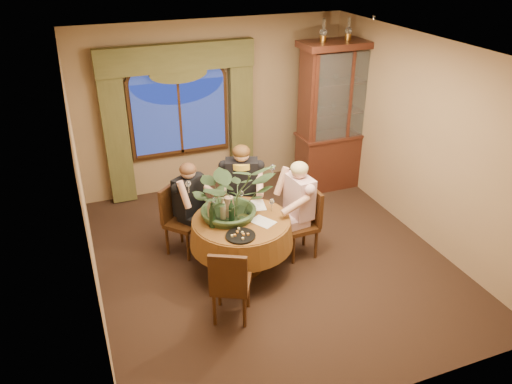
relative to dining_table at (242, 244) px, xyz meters
name	(u,v)px	position (x,y,z in m)	size (l,w,h in m)	color
floor	(270,257)	(0.44, 0.08, -0.38)	(5.00, 5.00, 0.00)	black
wall_back	(214,106)	(0.44, 2.58, 1.02)	(4.50, 4.50, 0.00)	#8F7350
wall_right	(422,141)	(2.69, 0.08, 1.02)	(5.00, 5.00, 0.00)	#8F7350
ceiling	(274,50)	(0.44, 0.08, 2.42)	(5.00, 5.00, 0.00)	white
window	(180,118)	(-0.16, 2.51, 0.92)	(1.62, 0.10, 1.32)	navy
arched_transom	(176,69)	(-0.16, 2.51, 1.71)	(1.60, 0.06, 0.44)	navy
drapery_left	(116,134)	(-1.19, 2.46, 0.80)	(0.38, 0.14, 2.32)	#484723
drapery_right	(241,118)	(0.87, 2.46, 0.80)	(0.38, 0.14, 2.32)	#484723
swag_valance	(177,57)	(-0.16, 2.43, 1.90)	(2.45, 0.16, 0.42)	#484723
dining_table	(242,244)	(0.00, 0.00, 0.00)	(1.33, 1.33, 0.75)	#8D3413
china_cabinet	(341,116)	(2.40, 1.78, 0.86)	(1.53, 0.60, 2.48)	#35160F
oil_lamp_left	(324,30)	(1.97, 1.78, 2.27)	(0.11, 0.11, 0.34)	#A5722D
oil_lamp_center	(349,29)	(2.40, 1.78, 2.27)	(0.11, 0.11, 0.34)	#A5722D
oil_lamp_right	(373,27)	(2.84, 1.78, 2.27)	(0.11, 0.11, 0.34)	#A5722D
chair_right	(300,224)	(0.84, 0.03, 0.10)	(0.42, 0.42, 0.96)	black
chair_back_right	(244,204)	(0.33, 0.81, 0.10)	(0.42, 0.42, 0.96)	black
chair_back	(183,221)	(-0.61, 0.66, 0.10)	(0.42, 0.42, 0.96)	black
chair_front_left	(231,282)	(-0.42, -0.83, 0.10)	(0.42, 0.42, 0.96)	black
person_pink	(299,208)	(0.85, 0.10, 0.31)	(0.49, 0.45, 1.37)	#CEA7AE
person_back	(189,206)	(-0.49, 0.73, 0.27)	(0.47, 0.43, 1.30)	black
person_scarf	(242,192)	(0.28, 0.77, 0.34)	(0.51, 0.47, 1.43)	black
stoneware_vase	(229,207)	(-0.12, 0.10, 0.52)	(0.15, 0.15, 0.29)	#8D6F58
centerpiece_plant	(231,167)	(-0.07, 0.15, 1.04)	(1.08, 1.20, 0.93)	#36522F
olive_bowl	(244,218)	(0.02, -0.03, 0.40)	(0.15, 0.15, 0.05)	#586030
cheese_platter	(241,236)	(-0.14, -0.38, 0.39)	(0.36, 0.36, 0.02)	black
wine_bottle_0	(212,215)	(-0.39, -0.05, 0.54)	(0.07, 0.07, 0.33)	black
wine_bottle_1	(223,210)	(-0.23, 0.03, 0.54)	(0.07, 0.07, 0.33)	tan
wine_bottle_2	(232,212)	(-0.14, -0.06, 0.54)	(0.07, 0.07, 0.33)	black
wine_bottle_3	(210,211)	(-0.38, 0.07, 0.54)	(0.07, 0.07, 0.33)	tan
tasting_paper_0	(263,222)	(0.23, -0.16, 0.38)	(0.21, 0.30, 0.00)	white
tasting_paper_1	(257,205)	(0.31, 0.26, 0.38)	(0.21, 0.30, 0.00)	white
wine_glass_person_pink	(272,205)	(0.44, 0.05, 0.46)	(0.07, 0.07, 0.18)	silver
wine_glass_person_back	(214,203)	(-0.25, 0.37, 0.46)	(0.07, 0.07, 0.18)	silver
wine_glass_person_scarf	(241,196)	(0.15, 0.41, 0.46)	(0.07, 0.07, 0.18)	silver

